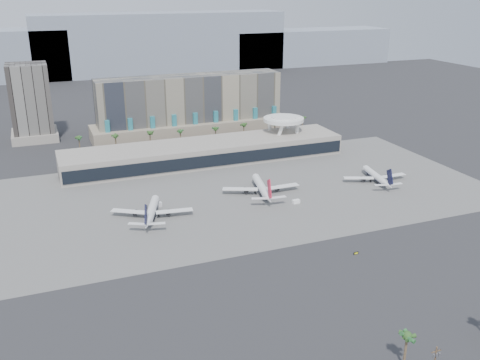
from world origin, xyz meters
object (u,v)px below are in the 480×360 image
object	(u,v)px
service_vehicle_a	(157,205)
service_vehicle_b	(296,202)
taxiway_sign	(356,253)
airliner_right	(376,176)
airliner_left	(152,211)
airliner_centre	(262,187)

from	to	relation	value
service_vehicle_a	service_vehicle_b	bearing A→B (deg)	-21.87
service_vehicle_a	taxiway_sign	world-z (taller)	service_vehicle_a
airliner_right	service_vehicle_b	size ratio (longest dim) A/B	10.30
airliner_left	service_vehicle_a	xyz separation A→B (m)	(5.08, 11.47, -2.31)
airliner_right	taxiway_sign	xyz separation A→B (m)	(-56.19, -67.76, -2.73)
airliner_left	taxiway_sign	size ratio (longest dim) A/B	17.11
airliner_centre	taxiway_sign	world-z (taller)	airliner_centre
airliner_left	airliner_right	world-z (taller)	airliner_left
service_vehicle_a	service_vehicle_b	size ratio (longest dim) A/B	1.27
airliner_centre	service_vehicle_b	bearing A→B (deg)	-47.86
airliner_centre	taxiway_sign	size ratio (longest dim) A/B	18.75
airliner_right	taxiway_sign	size ratio (longest dim) A/B	16.68
service_vehicle_a	airliner_left	bearing A→B (deg)	-118.28
airliner_centre	taxiway_sign	distance (m)	74.69
airliner_centre	taxiway_sign	bearing A→B (deg)	-71.70
service_vehicle_a	taxiway_sign	bearing A→B (deg)	-54.89
airliner_left	service_vehicle_b	bearing A→B (deg)	12.40
airliner_left	airliner_right	distance (m)	124.37
airliner_centre	service_vehicle_a	bearing A→B (deg)	-171.20
airliner_right	service_vehicle_b	xyz separation A→B (m)	(-54.51, -11.63, -2.30)
airliner_centre	airliner_left	bearing A→B (deg)	-159.94
airliner_right	airliner_centre	bearing A→B (deg)	-175.49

